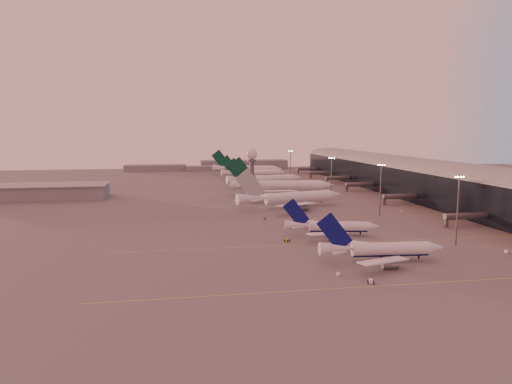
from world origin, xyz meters
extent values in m
plane|color=#565354|center=(0.00, 0.00, 0.00)|extent=(700.00, 700.00, 0.00)
cube|color=#D6C24B|center=(30.00, -35.00, 0.01)|extent=(180.00, 0.25, 0.02)
cube|color=#D6C24B|center=(30.00, 10.00, 0.01)|extent=(180.00, 0.25, 0.02)
cube|color=#D6C24B|center=(30.00, 55.00, 0.01)|extent=(180.00, 0.25, 0.02)
cube|color=#D6C24B|center=(30.00, 100.00, 0.01)|extent=(180.00, 0.25, 0.02)
cube|color=#D6C24B|center=(30.00, 150.00, 0.01)|extent=(180.00, 0.25, 0.02)
cube|color=black|center=(108.00, 110.00, 9.00)|extent=(36.00, 360.00, 18.00)
cylinder|color=gray|center=(108.00, 110.00, 18.00)|extent=(10.08, 360.00, 10.08)
cube|color=gray|center=(108.00, 110.00, 18.20)|extent=(40.00, 362.00, 0.80)
cylinder|color=#4F5156|center=(82.00, 28.00, 4.50)|extent=(22.00, 2.80, 2.80)
cube|color=#4F5156|center=(72.00, 28.00, 2.20)|extent=(1.20, 1.20, 4.40)
cylinder|color=#4F5156|center=(82.00, 86.00, 4.50)|extent=(22.00, 2.80, 2.80)
cube|color=#4F5156|center=(72.00, 86.00, 2.20)|extent=(1.20, 1.20, 4.40)
cylinder|color=#4F5156|center=(82.00, 142.00, 4.50)|extent=(22.00, 2.80, 2.80)
cube|color=#4F5156|center=(72.00, 142.00, 2.20)|extent=(1.20, 1.20, 4.40)
cylinder|color=#4F5156|center=(82.00, 184.00, 4.50)|extent=(22.00, 2.80, 2.80)
cube|color=#4F5156|center=(72.00, 184.00, 2.20)|extent=(1.20, 1.20, 4.40)
cylinder|color=#4F5156|center=(82.00, 226.00, 4.50)|extent=(22.00, 2.80, 2.80)
cube|color=#4F5156|center=(72.00, 226.00, 2.20)|extent=(1.20, 1.20, 4.40)
cylinder|color=#4F5156|center=(82.00, 266.00, 4.50)|extent=(22.00, 2.80, 2.80)
cube|color=#4F5156|center=(72.00, 266.00, 2.20)|extent=(1.20, 1.20, 4.40)
cube|color=slate|center=(-120.00, 140.00, 4.00)|extent=(80.00, 25.00, 8.00)
cube|color=gray|center=(-120.00, 140.00, 8.20)|extent=(82.00, 27.00, 0.60)
cylinder|color=#4F5156|center=(5.00, 120.00, 11.00)|extent=(2.60, 2.60, 22.00)
cylinder|color=#4F5156|center=(5.00, 120.00, 22.50)|extent=(5.20, 5.20, 1.20)
sphere|color=silver|center=(5.00, 120.00, 26.40)|extent=(6.40, 6.40, 6.40)
cylinder|color=#4F5156|center=(5.00, 120.00, 30.10)|extent=(0.16, 0.16, 2.00)
cylinder|color=#4F5156|center=(58.00, 0.00, 12.50)|extent=(0.56, 0.56, 25.00)
cube|color=#4F5156|center=(58.00, 0.00, 24.50)|extent=(3.60, 0.25, 0.25)
sphere|color=#FFEABF|center=(56.50, 0.00, 24.10)|extent=(0.56, 0.56, 0.56)
sphere|color=#FFEABF|center=(57.50, 0.00, 24.10)|extent=(0.56, 0.56, 0.56)
sphere|color=#FFEABF|center=(58.50, 0.00, 24.10)|extent=(0.56, 0.56, 0.56)
sphere|color=#FFEABF|center=(59.50, 0.00, 24.10)|extent=(0.56, 0.56, 0.56)
cylinder|color=#4F5156|center=(55.00, 55.00, 12.50)|extent=(0.56, 0.56, 25.00)
cube|color=#4F5156|center=(55.00, 55.00, 24.50)|extent=(3.60, 0.25, 0.25)
sphere|color=#FFEABF|center=(53.50, 55.00, 24.10)|extent=(0.56, 0.56, 0.56)
sphere|color=#FFEABF|center=(54.50, 55.00, 24.10)|extent=(0.56, 0.56, 0.56)
sphere|color=#FFEABF|center=(55.50, 55.00, 24.10)|extent=(0.56, 0.56, 0.56)
sphere|color=#FFEABF|center=(56.50, 55.00, 24.10)|extent=(0.56, 0.56, 0.56)
cylinder|color=#4F5156|center=(50.00, 110.00, 12.50)|extent=(0.56, 0.56, 25.00)
cube|color=#4F5156|center=(50.00, 110.00, 24.50)|extent=(3.60, 0.25, 0.25)
sphere|color=#FFEABF|center=(48.50, 110.00, 24.10)|extent=(0.56, 0.56, 0.56)
sphere|color=#FFEABF|center=(49.50, 110.00, 24.10)|extent=(0.56, 0.56, 0.56)
sphere|color=#FFEABF|center=(50.50, 110.00, 24.10)|extent=(0.56, 0.56, 0.56)
sphere|color=#FFEABF|center=(51.50, 110.00, 24.10)|extent=(0.56, 0.56, 0.56)
cylinder|color=#4F5156|center=(48.00, 200.00, 12.50)|extent=(0.56, 0.56, 25.00)
cube|color=#4F5156|center=(48.00, 200.00, 24.50)|extent=(3.60, 0.25, 0.25)
sphere|color=#FFEABF|center=(46.50, 200.00, 24.10)|extent=(0.56, 0.56, 0.56)
sphere|color=#FFEABF|center=(47.50, 200.00, 24.10)|extent=(0.56, 0.56, 0.56)
sphere|color=#FFEABF|center=(48.50, 200.00, 24.10)|extent=(0.56, 0.56, 0.56)
sphere|color=#FFEABF|center=(49.50, 200.00, 24.10)|extent=(0.56, 0.56, 0.56)
cube|color=slate|center=(-60.00, 320.00, 3.00)|extent=(60.00, 18.00, 6.00)
cube|color=slate|center=(30.00, 330.00, 4.50)|extent=(90.00, 20.00, 9.00)
cube|color=slate|center=(-10.00, 310.00, 2.50)|extent=(40.00, 15.00, 5.00)
cylinder|color=silver|center=(26.55, -14.34, 3.34)|extent=(24.32, 6.05, 4.10)
cylinder|color=#080D5F|center=(26.55, -14.34, 2.42)|extent=(23.75, 4.86, 2.95)
cone|color=silver|center=(40.87, -15.51, 3.34)|extent=(4.98, 4.46, 4.10)
cone|color=silver|center=(9.53, -12.95, 3.85)|extent=(10.39, 4.91, 4.10)
cube|color=silver|center=(19.84, -23.91, 2.63)|extent=(17.58, 10.60, 1.29)
cylinder|color=slate|center=(22.96, -21.77, 0.75)|extent=(4.86, 3.03, 2.66)
cube|color=slate|center=(22.96, -21.77, 1.91)|extent=(0.34, 0.30, 1.64)
cube|color=silver|center=(21.49, -3.81, 2.63)|extent=(16.83, 12.79, 1.29)
cylinder|color=slate|center=(24.22, -6.43, 0.75)|extent=(4.86, 3.03, 2.66)
cube|color=slate|center=(24.22, -6.43, 1.91)|extent=(0.34, 0.30, 1.64)
cube|color=#080D5F|center=(9.03, -12.91, 8.92)|extent=(11.24, 1.29, 12.21)
cube|color=silver|center=(9.19, -17.60, 3.96)|extent=(4.97, 3.32, 0.27)
cube|color=silver|center=(9.95, -8.31, 3.96)|extent=(4.90, 3.88, 0.27)
cylinder|color=black|center=(35.67, -15.09, 0.54)|extent=(0.54, 0.54, 1.08)
cylinder|color=black|center=(24.81, -11.82, 0.59)|extent=(1.23, 0.63, 1.19)
cylinder|color=black|center=(24.43, -16.55, 0.59)|extent=(1.23, 0.63, 1.19)
cylinder|color=silver|center=(22.65, 21.14, 3.08)|extent=(22.49, 7.76, 3.78)
cylinder|color=#080D5F|center=(22.65, 21.14, 2.23)|extent=(21.86, 6.64, 2.72)
cone|color=silver|center=(35.66, 18.72, 3.08)|extent=(4.91, 4.50, 3.78)
cone|color=silver|center=(7.18, 24.02, 3.55)|extent=(9.83, 5.41, 3.78)
cube|color=silver|center=(15.60, 13.00, 2.42)|extent=(16.42, 8.36, 1.19)
cylinder|color=slate|center=(18.66, 14.67, 0.70)|extent=(4.67, 3.20, 2.45)
cube|color=slate|center=(18.66, 14.67, 1.76)|extent=(0.34, 0.30, 1.51)
cube|color=silver|center=(19.00, 31.27, 2.42)|extent=(14.86, 12.90, 1.19)
cylinder|color=slate|center=(21.25, 28.62, 0.70)|extent=(4.67, 3.20, 2.45)
cube|color=slate|center=(21.25, 28.62, 1.76)|extent=(0.34, 0.30, 1.51)
cube|color=#080D5F|center=(6.72, 24.10, 8.22)|extent=(10.25, 2.24, 11.25)
cube|color=silver|center=(6.43, 19.79, 3.65)|extent=(4.57, 2.70, 0.25)
cube|color=silver|center=(8.00, 28.23, 3.65)|extent=(4.41, 3.85, 0.25)
cylinder|color=black|center=(30.94, 19.60, 0.50)|extent=(0.50, 0.50, 0.99)
cylinder|color=black|center=(21.29, 23.62, 0.55)|extent=(1.17, 0.69, 1.09)
cylinder|color=black|center=(20.50, 19.32, 0.55)|extent=(1.17, 0.69, 1.09)
cylinder|color=silver|center=(24.40, 87.68, 4.01)|extent=(37.38, 13.82, 5.78)
cylinder|color=silver|center=(24.40, 87.68, 2.71)|extent=(36.30, 12.07, 4.16)
cone|color=silver|center=(45.94, 92.56, 4.01)|extent=(8.27, 7.22, 5.78)
cone|color=silver|center=(-1.23, 81.88, 4.73)|extent=(16.42, 9.07, 5.78)
cube|color=silver|center=(18.99, 70.67, 3.00)|extent=(24.15, 22.01, 1.72)
cylinder|color=slate|center=(22.55, 75.21, 0.65)|extent=(7.82, 5.25, 3.76)
cube|color=slate|center=(22.55, 75.21, 1.99)|extent=(0.32, 0.29, 2.31)
cube|color=silver|center=(12.19, 100.70, 3.00)|extent=(27.25, 12.93, 1.72)
cylinder|color=slate|center=(17.36, 98.14, 0.65)|extent=(7.82, 5.25, 3.76)
cube|color=slate|center=(17.36, 98.14, 1.99)|extent=(0.32, 0.29, 2.31)
cube|color=#9C9FA4|center=(-1.99, 81.71, 11.57)|extent=(15.71, 3.86, 17.17)
cube|color=silver|center=(0.05, 74.82, 4.88)|extent=(7.27, 6.58, 0.23)
cube|color=silver|center=(-3.11, 88.80, 4.88)|extent=(7.59, 4.26, 0.23)
cylinder|color=black|center=(38.12, 90.78, 0.47)|extent=(0.47, 0.47, 0.93)
cylinder|color=black|center=(21.03, 89.02, 0.51)|extent=(1.10, 0.68, 1.03)
cylinder|color=black|center=(21.94, 85.02, 0.51)|extent=(1.10, 0.68, 1.03)
cylinder|color=silver|center=(30.41, 132.46, 4.56)|extent=(40.52, 11.30, 6.46)
cylinder|color=silver|center=(30.41, 132.46, 3.11)|extent=(39.50, 9.41, 4.65)
cone|color=silver|center=(54.12, 129.54, 4.56)|extent=(8.48, 7.36, 6.46)
cone|color=silver|center=(2.22, 135.93, 5.37)|extent=(17.45, 8.46, 6.46)
cube|color=silver|center=(18.56, 116.95, 3.43)|extent=(29.55, 16.69, 1.91)
cylinder|color=slate|center=(23.91, 120.30, 0.78)|extent=(8.20, 5.11, 4.20)
cube|color=slate|center=(23.91, 120.30, 2.30)|extent=(0.37, 0.32, 2.58)
cube|color=silver|center=(22.68, 150.37, 3.43)|extent=(27.66, 22.19, 1.91)
cylinder|color=slate|center=(27.06, 145.83, 0.78)|extent=(8.20, 5.11, 4.20)
cube|color=slate|center=(27.06, 145.83, 2.30)|extent=(0.37, 0.32, 2.58)
cube|color=#063B28|center=(1.38, 136.03, 13.08)|extent=(17.68, 2.56, 19.10)
cube|color=silver|center=(0.99, 128.28, 5.53)|extent=(8.27, 5.27, 0.28)
cube|color=silver|center=(2.88, 143.66, 5.53)|extent=(8.08, 6.66, 0.28)
cylinder|color=black|center=(45.51, 130.60, 0.56)|extent=(0.56, 0.56, 1.11)
cylinder|color=black|center=(27.51, 135.28, 0.61)|extent=(1.28, 0.70, 1.22)
cylinder|color=black|center=(26.91, 130.42, 0.61)|extent=(1.28, 0.70, 1.22)
cylinder|color=silver|center=(27.50, 177.66, 4.04)|extent=(35.82, 12.92, 5.71)
cylinder|color=silver|center=(27.50, 177.66, 2.75)|extent=(34.80, 11.21, 4.11)
cone|color=silver|center=(48.17, 182.03, 4.04)|extent=(7.89, 7.01, 5.71)
cone|color=silver|center=(2.92, 172.46, 4.75)|extent=(15.71, 8.66, 5.71)
cube|color=silver|center=(22.05, 161.28, 3.04)|extent=(23.53, 21.07, 1.69)
cylinder|color=slate|center=(25.56, 165.62, 0.69)|extent=(7.47, 5.05, 3.71)
cube|color=slate|center=(25.56, 165.62, 2.04)|extent=(0.34, 0.30, 2.28)
cube|color=silver|center=(15.88, 190.42, 3.04)|extent=(26.35, 12.83, 1.69)
cylinder|color=slate|center=(20.85, 187.88, 0.69)|extent=(7.47, 5.05, 3.71)
cube|color=slate|center=(20.85, 187.88, 2.04)|extent=(0.34, 0.30, 2.28)
cube|color=#063B28|center=(2.19, 172.30, 11.57)|extent=(15.44, 3.59, 16.90)
cube|color=silver|center=(4.09, 165.70, 4.89)|extent=(6.98, 6.24, 0.25)
cube|color=silver|center=(1.25, 179.11, 4.89)|extent=(7.27, 4.16, 0.25)
cylinder|color=black|center=(40.66, 180.44, 0.49)|extent=(0.49, 0.49, 0.98)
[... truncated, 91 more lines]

